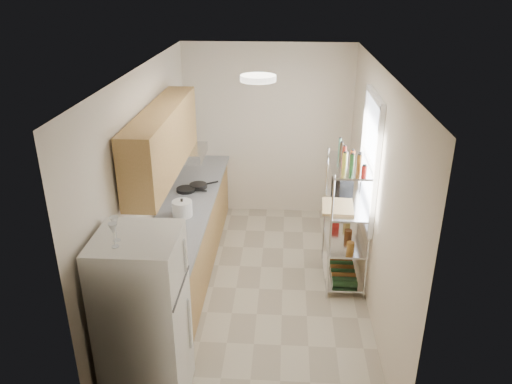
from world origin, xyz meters
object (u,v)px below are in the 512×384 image
Objects in this scene: refrigerator at (144,321)px; espresso_machine at (343,181)px; rice_cooker at (182,209)px; cutting_board at (338,207)px; frying_pan_large at (186,190)px.

refrigerator reaches higher than espresso_machine.
rice_cooker is 0.75× the size of espresso_machine.
cutting_board is (1.78, 0.09, 0.03)m from rice_cooker.
rice_cooker is 1.95m from espresso_machine.
espresso_machine is at bearing 1.32° from frying_pan_large.
espresso_machine reaches higher than cutting_board.
espresso_machine is (0.09, 0.44, 0.14)m from cutting_board.
refrigerator is 5.21× the size of espresso_machine.
cutting_board is 0.47m from espresso_machine.
refrigerator is 3.55× the size of cutting_board.
frying_pan_large is at bearing 161.65° from cutting_board.
frying_pan_large is 0.53× the size of cutting_board.
refrigerator is 1.80m from rice_cooker.
refrigerator is at bearing -80.57° from frying_pan_large.
rice_cooker is 0.96× the size of frying_pan_large.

